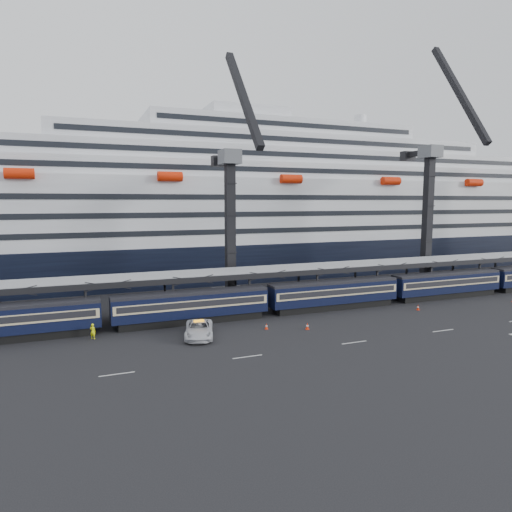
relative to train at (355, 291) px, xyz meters
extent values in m
plane|color=black|center=(4.65, -10.00, -2.20)|extent=(260.00, 260.00, 0.00)
cube|color=beige|center=(-33.35, -14.00, -2.19)|extent=(3.00, 0.15, 0.02)
cube|color=beige|center=(-21.35, -14.00, -2.19)|extent=(3.00, 0.15, 0.02)
cube|color=beige|center=(-9.35, -14.00, -2.19)|extent=(3.00, 0.15, 0.02)
cube|color=beige|center=(2.65, -14.00, -2.19)|extent=(3.00, 0.15, 0.02)
cube|color=black|center=(-43.35, 0.00, -1.75)|extent=(17.48, 2.40, 0.90)
cube|color=black|center=(-43.35, 0.00, 0.05)|extent=(19.00, 2.80, 2.70)
cube|color=beige|center=(-43.35, 0.00, 0.35)|extent=(18.62, 2.92, 1.05)
cube|color=black|center=(-43.35, 0.00, 0.40)|extent=(17.86, 2.98, 0.70)
cube|color=black|center=(-43.35, 0.00, 1.55)|extent=(19.00, 2.50, 0.35)
cube|color=black|center=(-23.35, 0.00, -1.75)|extent=(17.48, 2.40, 0.90)
cube|color=black|center=(-23.35, 0.00, 0.05)|extent=(19.00, 2.80, 2.70)
cube|color=beige|center=(-23.35, 0.00, 0.35)|extent=(18.62, 2.92, 1.05)
cube|color=black|center=(-23.35, 0.00, 0.40)|extent=(17.86, 2.98, 0.70)
cube|color=black|center=(-23.35, 0.00, 1.55)|extent=(19.00, 2.50, 0.35)
cube|color=black|center=(-3.35, 0.00, -1.75)|extent=(17.48, 2.40, 0.90)
cube|color=black|center=(-3.35, 0.00, 0.05)|extent=(19.00, 2.80, 2.70)
cube|color=beige|center=(-3.35, 0.00, 0.35)|extent=(18.62, 2.92, 1.05)
cube|color=black|center=(-3.35, 0.00, 0.40)|extent=(17.86, 2.98, 0.70)
cube|color=black|center=(-3.35, 0.00, 1.55)|extent=(19.00, 2.50, 0.35)
cube|color=black|center=(16.65, 0.00, -1.75)|extent=(17.48, 2.40, 0.90)
cube|color=black|center=(16.65, 0.00, 0.05)|extent=(19.00, 2.80, 2.70)
cube|color=beige|center=(16.65, 0.00, 0.35)|extent=(18.62, 2.92, 1.05)
cube|color=black|center=(16.65, 0.00, 0.40)|extent=(17.86, 2.98, 0.70)
cube|color=black|center=(16.65, 0.00, 1.55)|extent=(19.00, 2.50, 0.35)
cube|color=gray|center=(4.65, 4.00, 3.20)|extent=(130.00, 6.00, 0.25)
cube|color=black|center=(4.65, 1.00, 2.90)|extent=(130.00, 0.25, 0.70)
cube|color=black|center=(4.65, 7.00, 2.90)|extent=(130.00, 0.25, 0.70)
cube|color=black|center=(-35.35, 1.20, 0.50)|extent=(0.25, 0.25, 5.40)
cube|color=black|center=(-35.35, 6.80, 0.50)|extent=(0.25, 0.25, 5.40)
cube|color=black|center=(-25.35, 1.20, 0.50)|extent=(0.25, 0.25, 5.40)
cube|color=black|center=(-25.35, 6.80, 0.50)|extent=(0.25, 0.25, 5.40)
cube|color=black|center=(-15.35, 1.20, 0.50)|extent=(0.25, 0.25, 5.40)
cube|color=black|center=(-15.35, 6.80, 0.50)|extent=(0.25, 0.25, 5.40)
cube|color=black|center=(-5.35, 1.20, 0.50)|extent=(0.25, 0.25, 5.40)
cube|color=black|center=(-5.35, 6.80, 0.50)|extent=(0.25, 0.25, 5.40)
cube|color=black|center=(4.65, 1.20, 0.50)|extent=(0.25, 0.25, 5.40)
cube|color=black|center=(4.65, 6.80, 0.50)|extent=(0.25, 0.25, 5.40)
cube|color=black|center=(14.65, 1.20, 0.50)|extent=(0.25, 0.25, 5.40)
cube|color=black|center=(14.65, 6.80, 0.50)|extent=(0.25, 0.25, 5.40)
cube|color=black|center=(24.65, 1.20, 0.50)|extent=(0.25, 0.25, 5.40)
cube|color=black|center=(24.65, 6.80, 0.50)|extent=(0.25, 0.25, 5.40)
cube|color=black|center=(34.65, 6.80, 0.50)|extent=(0.25, 0.25, 5.40)
cube|color=black|center=(4.65, 36.00, 1.30)|extent=(200.00, 28.00, 7.00)
cube|color=silver|center=(4.65, 36.00, 10.80)|extent=(190.00, 26.88, 12.00)
cube|color=silver|center=(4.65, 36.00, 18.30)|extent=(160.00, 24.64, 3.00)
cube|color=black|center=(4.65, 23.63, 18.30)|extent=(153.60, 0.12, 0.90)
cube|color=silver|center=(4.65, 36.00, 21.30)|extent=(124.00, 21.84, 3.00)
cube|color=black|center=(4.65, 25.03, 21.30)|extent=(119.04, 0.12, 0.90)
cube|color=silver|center=(4.65, 36.00, 24.30)|extent=(90.00, 19.04, 3.00)
cube|color=black|center=(4.65, 26.43, 24.30)|extent=(86.40, 0.12, 0.90)
cube|color=silver|center=(4.65, 36.00, 27.30)|extent=(56.00, 16.24, 3.00)
cube|color=black|center=(4.65, 27.83, 27.30)|extent=(53.76, 0.12, 0.90)
cube|color=silver|center=(-3.35, 36.00, 29.80)|extent=(16.00, 12.00, 2.50)
cylinder|color=silver|center=(24.65, 36.00, 30.30)|extent=(2.80, 2.80, 3.00)
cylinder|color=red|center=(-43.35, 21.96, 16.60)|extent=(4.00, 1.60, 1.60)
cylinder|color=red|center=(-21.35, 21.96, 16.60)|extent=(4.00, 1.60, 1.60)
cylinder|color=red|center=(0.65, 21.96, 16.60)|extent=(4.00, 1.60, 1.60)
cylinder|color=red|center=(22.65, 21.96, 16.60)|extent=(4.00, 1.60, 1.60)
cylinder|color=red|center=(44.65, 21.96, 16.60)|extent=(4.00, 1.60, 1.60)
cube|color=#4C4F53|center=(-15.35, 9.00, -1.20)|extent=(4.50, 4.50, 2.00)
cube|color=black|center=(-15.35, 9.00, 8.80)|extent=(1.30, 1.30, 18.00)
cube|color=#4C4F53|center=(-15.35, 9.00, 18.80)|extent=(2.60, 3.20, 2.00)
cube|color=black|center=(-15.35, 3.21, 25.69)|extent=(0.90, 12.26, 14.37)
cube|color=black|center=(-15.35, 11.52, 18.80)|extent=(0.90, 5.04, 0.90)
cube|color=black|center=(-15.35, 14.04, 18.60)|extent=(2.20, 1.60, 1.60)
cube|color=#4C4F53|center=(19.65, 8.00, -1.20)|extent=(4.50, 4.50, 2.00)
cube|color=black|center=(19.65, 8.00, 9.80)|extent=(1.30, 1.30, 20.00)
cube|color=#4C4F53|center=(19.65, 8.00, 20.80)|extent=(2.60, 3.20, 2.00)
cube|color=black|center=(19.65, 2.26, 28.99)|extent=(0.90, 12.21, 16.90)
cube|color=black|center=(19.65, 10.80, 20.80)|extent=(0.90, 5.60, 0.90)
cube|color=black|center=(19.65, 13.60, 20.60)|extent=(2.20, 1.60, 1.60)
imported|color=silver|center=(-24.07, -6.17, -1.31)|extent=(4.57, 6.95, 1.78)
imported|color=#F5FF0D|center=(-34.86, -2.50, -1.35)|extent=(0.74, 0.67, 1.70)
cube|color=red|center=(-15.97, -5.91, -2.18)|extent=(0.36, 0.36, 0.04)
cone|color=red|center=(-15.97, -5.91, -1.83)|extent=(0.30, 0.30, 0.67)
cylinder|color=white|center=(-15.97, -5.91, -1.83)|extent=(0.25, 0.25, 0.11)
cube|color=red|center=(-11.59, -7.75, -2.18)|extent=(0.41, 0.41, 0.04)
cone|color=red|center=(-11.59, -7.75, -1.77)|extent=(0.34, 0.34, 0.77)
cylinder|color=white|center=(-11.59, -7.75, -1.77)|extent=(0.29, 0.29, 0.13)
cube|color=red|center=(6.96, -4.93, -2.18)|extent=(0.39, 0.39, 0.04)
cone|color=red|center=(6.96, -4.93, -1.79)|extent=(0.33, 0.33, 0.75)
cylinder|color=white|center=(6.96, -4.93, -1.79)|extent=(0.28, 0.28, 0.12)
camera|label=1|loc=(-36.13, -53.40, 12.56)|focal=32.00mm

